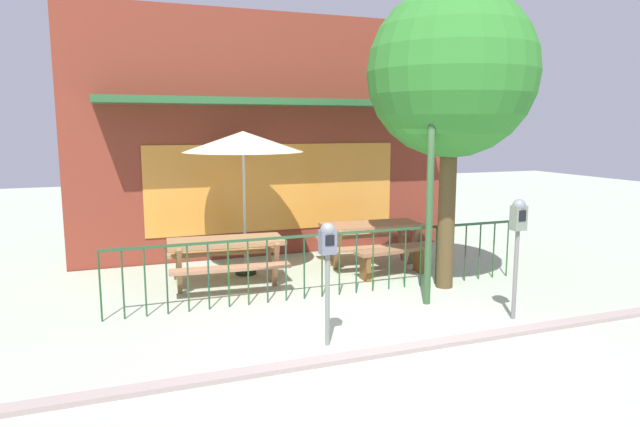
% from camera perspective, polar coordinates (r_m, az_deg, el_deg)
% --- Properties ---
extents(ground, '(40.00, 40.00, 0.00)m').
position_cam_1_polar(ground, '(7.16, 5.97, -11.93)').
color(ground, '#A4B19A').
extents(pub_storefront, '(7.70, 1.38, 4.69)m').
position_cam_1_polar(pub_storefront, '(11.19, -4.90, 7.88)').
color(pub_storefront, '#49231C').
rests_on(pub_storefront, ground).
extents(patio_fence_front, '(6.49, 0.04, 0.97)m').
position_cam_1_polar(patio_fence_front, '(8.39, 1.11, -4.06)').
color(patio_fence_front, '#254B2D').
rests_on(patio_fence_front, ground).
extents(picnic_table_left, '(1.89, 1.49, 0.79)m').
position_cam_1_polar(picnic_table_left, '(8.99, -9.54, -3.63)').
color(picnic_table_left, '#976E47').
rests_on(picnic_table_left, ground).
extents(picnic_table_right, '(1.88, 1.47, 0.79)m').
position_cam_1_polar(picnic_table_right, '(10.35, 5.20, -1.90)').
color(picnic_table_right, '#A16B46').
rests_on(picnic_table_right, ground).
extents(patio_umbrella, '(2.03, 2.03, 2.46)m').
position_cam_1_polar(patio_umbrella, '(9.55, -7.83, 7.19)').
color(patio_umbrella, black).
rests_on(patio_umbrella, ground).
extents(patio_bench, '(1.43, 0.50, 0.48)m').
position_cam_1_polar(patio_bench, '(9.65, 7.46, -4.30)').
color(patio_bench, '#906041').
rests_on(patio_bench, ground).
extents(parking_meter_near, '(0.18, 0.17, 1.46)m').
position_cam_1_polar(parking_meter_near, '(6.41, 0.78, -3.87)').
color(parking_meter_near, slate).
rests_on(parking_meter_near, ground).
extents(parking_meter_far, '(0.18, 0.17, 1.61)m').
position_cam_1_polar(parking_meter_far, '(7.72, 19.52, -1.32)').
color(parking_meter_far, slate).
rests_on(parking_meter_far, ground).
extents(street_tree, '(2.57, 2.57, 4.63)m').
position_cam_1_polar(street_tree, '(8.92, 13.24, 13.66)').
color(street_tree, '#503E22').
rests_on(street_tree, ground).
extents(street_lamp, '(0.28, 0.28, 3.89)m').
position_cam_1_polar(street_lamp, '(7.95, 11.33, 8.76)').
color(street_lamp, '#2E502D').
rests_on(street_lamp, ground).
extents(curb_edge, '(10.78, 0.20, 0.11)m').
position_cam_1_polar(curb_edge, '(6.65, 8.45, -13.69)').
color(curb_edge, gray).
rests_on(curb_edge, ground).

